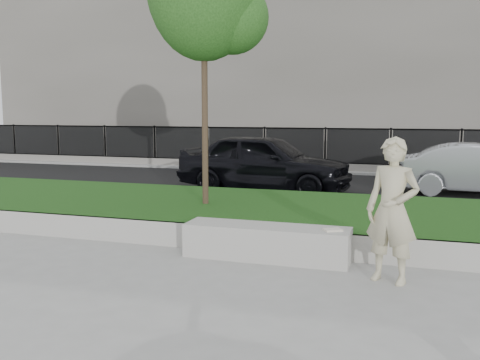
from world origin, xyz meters
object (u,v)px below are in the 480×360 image
(man, at_px, (392,210))
(book, at_px, (333,230))
(car_dark, at_px, (264,162))
(stone_bench, at_px, (267,242))

(man, distance_m, book, 1.05)
(man, height_order, book, man)
(man, relative_size, car_dark, 0.40)
(man, height_order, car_dark, man)
(book, bearing_deg, man, -62.28)
(stone_bench, height_order, car_dark, car_dark)
(stone_bench, xyz_separation_m, book, (0.97, -0.04, 0.26))
(stone_bench, relative_size, man, 1.31)
(stone_bench, bearing_deg, man, -17.11)
(stone_bench, bearing_deg, book, -2.29)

